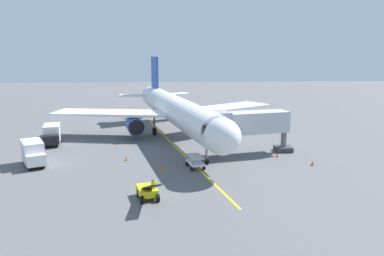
{
  "coord_description": "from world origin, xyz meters",
  "views": [
    {
      "loc": [
        2.01,
        54.24,
        11.84
      ],
      "look_at": [
        -0.67,
        9.89,
        3.0
      ],
      "focal_mm": 34.59,
      "sensor_mm": 36.0,
      "label": 1
    }
  ],
  "objects_px": {
    "safety_cone_wing_starboard": "(126,158)",
    "baggage_cart_portside": "(195,162)",
    "box_truck_rear_apron": "(52,134)",
    "airplane": "(176,110)",
    "ground_crew_marshaller": "(154,189)",
    "box_truck_starboard_side": "(33,153)",
    "belt_loader_near_nose": "(148,191)",
    "jet_bridge": "(243,124)",
    "safety_cone_wing_port": "(277,155)",
    "safety_cone_nose_left": "(161,169)",
    "safety_cone_nose_right": "(312,163)"
  },
  "relations": [
    {
      "from": "box_truck_starboard_side",
      "to": "safety_cone_wing_starboard",
      "type": "height_order",
      "value": "box_truck_starboard_side"
    },
    {
      "from": "safety_cone_wing_port",
      "to": "safety_cone_wing_starboard",
      "type": "relative_size",
      "value": 1.0
    },
    {
      "from": "safety_cone_nose_left",
      "to": "belt_loader_near_nose",
      "type": "bearing_deg",
      "value": 82.35
    },
    {
      "from": "ground_crew_marshaller",
      "to": "belt_loader_near_nose",
      "type": "bearing_deg",
      "value": -4.1
    },
    {
      "from": "airplane",
      "to": "safety_cone_nose_right",
      "type": "distance_m",
      "value": 21.05
    },
    {
      "from": "airplane",
      "to": "jet_bridge",
      "type": "bearing_deg",
      "value": 128.56
    },
    {
      "from": "jet_bridge",
      "to": "safety_cone_nose_right",
      "type": "height_order",
      "value": "jet_bridge"
    },
    {
      "from": "box_truck_starboard_side",
      "to": "safety_cone_nose_left",
      "type": "distance_m",
      "value": 14.29
    },
    {
      "from": "safety_cone_nose_right",
      "to": "safety_cone_wing_starboard",
      "type": "height_order",
      "value": "same"
    },
    {
      "from": "belt_loader_near_nose",
      "to": "box_truck_starboard_side",
      "type": "xyz_separation_m",
      "value": [
        12.92,
        -10.39,
        0.67
      ]
    },
    {
      "from": "ground_crew_marshaller",
      "to": "safety_cone_wing_port",
      "type": "height_order",
      "value": "ground_crew_marshaller"
    },
    {
      "from": "box_truck_rear_apron",
      "to": "safety_cone_nose_left",
      "type": "distance_m",
      "value": 19.57
    },
    {
      "from": "jet_bridge",
      "to": "safety_cone_wing_starboard",
      "type": "height_order",
      "value": "jet_bridge"
    },
    {
      "from": "jet_bridge",
      "to": "safety_cone_nose_left",
      "type": "distance_m",
      "value": 11.86
    },
    {
      "from": "box_truck_rear_apron",
      "to": "safety_cone_wing_starboard",
      "type": "height_order",
      "value": "box_truck_rear_apron"
    },
    {
      "from": "box_truck_starboard_side",
      "to": "safety_cone_wing_port",
      "type": "distance_m",
      "value": 27.46
    },
    {
      "from": "airplane",
      "to": "safety_cone_nose_left",
      "type": "distance_m",
      "value": 16.41
    },
    {
      "from": "airplane",
      "to": "ground_crew_marshaller",
      "type": "bearing_deg",
      "value": 84.5
    },
    {
      "from": "jet_bridge",
      "to": "safety_cone_nose_right",
      "type": "xyz_separation_m",
      "value": [
        -6.81,
        4.93,
        -3.49
      ]
    },
    {
      "from": "box_truck_starboard_side",
      "to": "box_truck_rear_apron",
      "type": "height_order",
      "value": "same"
    },
    {
      "from": "airplane",
      "to": "baggage_cart_portside",
      "type": "distance_m",
      "value": 15.13
    },
    {
      "from": "baggage_cart_portside",
      "to": "box_truck_starboard_side",
      "type": "distance_m",
      "value": 17.6
    },
    {
      "from": "box_truck_starboard_side",
      "to": "box_truck_rear_apron",
      "type": "relative_size",
      "value": 1.01
    },
    {
      "from": "ground_crew_marshaller",
      "to": "jet_bridge",
      "type": "bearing_deg",
      "value": -126.8
    },
    {
      "from": "box_truck_starboard_side",
      "to": "box_truck_rear_apron",
      "type": "bearing_deg",
      "value": -84.43
    },
    {
      "from": "safety_cone_wing_port",
      "to": "safety_cone_nose_right",
      "type": "bearing_deg",
      "value": 128.88
    },
    {
      "from": "box_truck_rear_apron",
      "to": "airplane",
      "type": "bearing_deg",
      "value": -169.22
    },
    {
      "from": "airplane",
      "to": "baggage_cart_portside",
      "type": "bearing_deg",
      "value": 97.13
    },
    {
      "from": "safety_cone_wing_port",
      "to": "safety_cone_wing_starboard",
      "type": "distance_m",
      "value": 17.58
    },
    {
      "from": "belt_loader_near_nose",
      "to": "baggage_cart_portside",
      "type": "height_order",
      "value": "belt_loader_near_nose"
    },
    {
      "from": "airplane",
      "to": "jet_bridge",
      "type": "relative_size",
      "value": 3.48
    },
    {
      "from": "jet_bridge",
      "to": "belt_loader_near_nose",
      "type": "bearing_deg",
      "value": 51.78
    },
    {
      "from": "box_truck_rear_apron",
      "to": "safety_cone_wing_starboard",
      "type": "bearing_deg",
      "value": 141.97
    },
    {
      "from": "belt_loader_near_nose",
      "to": "safety_cone_wing_port",
      "type": "xyz_separation_m",
      "value": [
        -14.47,
        -11.96,
        -0.44
      ]
    },
    {
      "from": "safety_cone_nose_right",
      "to": "belt_loader_near_nose",
      "type": "bearing_deg",
      "value": 25.93
    },
    {
      "from": "box_truck_starboard_side",
      "to": "safety_cone_nose_left",
      "type": "relative_size",
      "value": 9.06
    },
    {
      "from": "box_truck_starboard_side",
      "to": "safety_cone_nose_right",
      "type": "relative_size",
      "value": 9.06
    },
    {
      "from": "airplane",
      "to": "belt_loader_near_nose",
      "type": "relative_size",
      "value": 8.44
    },
    {
      "from": "baggage_cart_portside",
      "to": "safety_cone_wing_port",
      "type": "bearing_deg",
      "value": -160.67
    },
    {
      "from": "airplane",
      "to": "ground_crew_marshaller",
      "type": "xyz_separation_m",
      "value": [
        2.23,
        23.16,
        -3.12
      ]
    },
    {
      "from": "box_truck_rear_apron",
      "to": "safety_cone_wing_port",
      "type": "bearing_deg",
      "value": 164.22
    },
    {
      "from": "safety_cone_nose_left",
      "to": "safety_cone_wing_port",
      "type": "height_order",
      "value": "same"
    },
    {
      "from": "box_truck_rear_apron",
      "to": "safety_cone_wing_starboard",
      "type": "relative_size",
      "value": 8.96
    },
    {
      "from": "box_truck_starboard_side",
      "to": "ground_crew_marshaller",
      "type": "bearing_deg",
      "value": 142.16
    },
    {
      "from": "airplane",
      "to": "safety_cone_wing_starboard",
      "type": "xyz_separation_m",
      "value": [
        5.83,
        11.57,
        -3.73
      ]
    },
    {
      "from": "safety_cone_wing_starboard",
      "to": "baggage_cart_portside",
      "type": "bearing_deg",
      "value": 158.14
    },
    {
      "from": "airplane",
      "to": "box_truck_starboard_side",
      "type": "xyz_separation_m",
      "value": [
        15.65,
        12.73,
        -2.62
      ]
    },
    {
      "from": "jet_bridge",
      "to": "baggage_cart_portside",
      "type": "distance_m",
      "value": 8.3
    },
    {
      "from": "box_truck_starboard_side",
      "to": "safety_cone_nose_left",
      "type": "bearing_deg",
      "value": 167.22
    },
    {
      "from": "safety_cone_wing_port",
      "to": "ground_crew_marshaller",
      "type": "bearing_deg",
      "value": 40.64
    }
  ]
}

